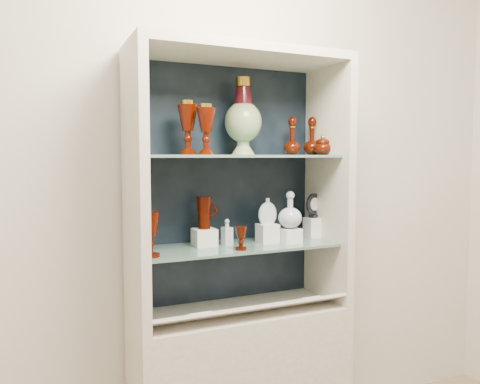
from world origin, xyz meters
name	(u,v)px	position (x,y,z in m)	size (l,w,h in m)	color
wall_back	(222,169)	(0.00, 1.75, 1.40)	(3.50, 0.02, 2.80)	beige
cabinet_back_panel	(225,184)	(0.00, 1.72, 1.32)	(0.98, 0.02, 1.15)	black
cabinet_side_left	(135,190)	(-0.48, 1.53, 1.32)	(0.04, 0.40, 1.15)	#BAB09E
cabinet_side_right	(328,184)	(0.48, 1.53, 1.32)	(0.04, 0.40, 1.15)	#BAB09E
cabinet_top_cap	(240,55)	(0.00, 1.53, 1.92)	(1.00, 0.40, 0.04)	#BAB09E
shelf_lower	(238,246)	(0.00, 1.55, 1.04)	(0.92, 0.34, 0.01)	slate
shelf_upper	(238,156)	(0.00, 1.55, 1.46)	(0.92, 0.34, 0.01)	slate
label_ledge	(250,310)	(0.00, 1.42, 0.78)	(0.92, 0.18, 0.01)	#BAB09E
label_card_0	(198,314)	(-0.24, 1.42, 0.80)	(0.10, 0.07, 0.00)	white
label_card_1	(308,298)	(0.30, 1.42, 0.80)	(0.10, 0.07, 0.00)	white
pedestal_lamp_left	(188,128)	(-0.24, 1.56, 1.59)	(0.09, 0.09, 0.24)	#460C00
pedestal_lamp_right	(206,129)	(-0.18, 1.49, 1.58)	(0.08, 0.08, 0.22)	#460C00
enamel_urn	(243,117)	(0.05, 1.60, 1.65)	(0.18, 0.18, 0.36)	#114B23
ruby_decanter_a	(292,133)	(0.31, 1.60, 1.58)	(0.08, 0.08, 0.21)	#450E01
ruby_decanter_b	(312,135)	(0.44, 1.61, 1.57)	(0.09, 0.09, 0.21)	#450E01
lidded_bowl	(323,145)	(0.44, 1.52, 1.52)	(0.09, 0.09, 0.10)	#450E01
cobalt_goblet	(141,230)	(-0.44, 1.61, 1.14)	(0.08, 0.08, 0.18)	#08173E
ruby_goblet_tall	(150,235)	(-0.43, 1.46, 1.14)	(0.08, 0.08, 0.18)	#460C00
ruby_goblet_small	(241,238)	(-0.04, 1.44, 1.10)	(0.05, 0.05, 0.11)	#450E01
riser_ruby_pitcher	(204,237)	(-0.15, 1.59, 1.09)	(0.10, 0.10, 0.08)	silver
ruby_pitcher	(204,213)	(-0.15, 1.59, 1.20)	(0.11, 0.07, 0.15)	#460C00
clear_square_bottle	(227,232)	(-0.05, 1.57, 1.11)	(0.04, 0.04, 0.12)	#AFB8C9
riser_flat_flask	(267,233)	(0.15, 1.55, 1.09)	(0.09, 0.09, 0.09)	silver
flat_flask	(268,211)	(0.15, 1.55, 1.20)	(0.09, 0.04, 0.13)	silver
riser_clear_round_decanter	(290,236)	(0.25, 1.50, 1.08)	(0.09, 0.09, 0.07)	silver
clear_round_decanter	(290,211)	(0.25, 1.50, 1.20)	(0.11, 0.11, 0.17)	#AFB8C9
riser_cameo_medallion	(313,227)	(0.44, 1.59, 1.10)	(0.08, 0.08, 0.10)	silver
cameo_medallion	(314,205)	(0.44, 1.59, 1.21)	(0.11, 0.04, 0.13)	black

